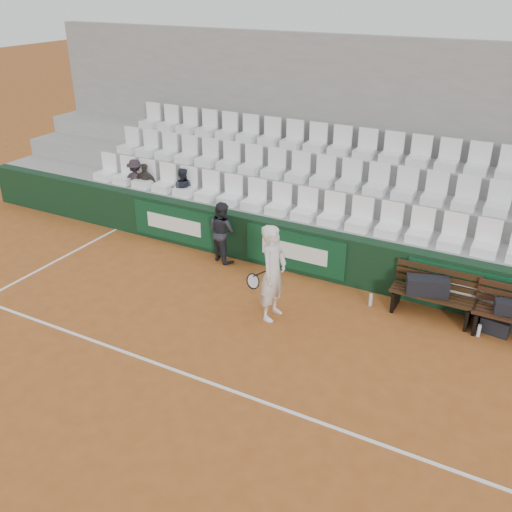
% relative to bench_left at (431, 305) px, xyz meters
% --- Properties ---
extents(ground, '(80.00, 80.00, 0.00)m').
position_rel_bench_left_xyz_m(ground, '(-2.67, -3.52, -0.23)').
color(ground, '#A15624').
rests_on(ground, ground).
extents(court_baseline, '(18.00, 0.06, 0.01)m').
position_rel_bench_left_xyz_m(court_baseline, '(-2.67, -3.52, -0.22)').
color(court_baseline, white).
rests_on(court_baseline, ground).
extents(back_barrier, '(18.00, 0.34, 1.00)m').
position_rel_bench_left_xyz_m(back_barrier, '(-2.60, 0.47, 0.28)').
color(back_barrier, black).
rests_on(back_barrier, ground).
extents(grandstand_tier_front, '(18.00, 0.95, 1.00)m').
position_rel_bench_left_xyz_m(grandstand_tier_front, '(-2.67, 1.10, 0.28)').
color(grandstand_tier_front, '#989895').
rests_on(grandstand_tier_front, ground).
extents(grandstand_tier_mid, '(18.00, 0.95, 1.45)m').
position_rel_bench_left_xyz_m(grandstand_tier_mid, '(-2.67, 2.05, 0.50)').
color(grandstand_tier_mid, gray).
rests_on(grandstand_tier_mid, ground).
extents(grandstand_tier_back, '(18.00, 0.95, 1.90)m').
position_rel_bench_left_xyz_m(grandstand_tier_back, '(-2.67, 3.00, 0.72)').
color(grandstand_tier_back, gray).
rests_on(grandstand_tier_back, ground).
extents(grandstand_rear_wall, '(18.00, 0.30, 4.40)m').
position_rel_bench_left_xyz_m(grandstand_rear_wall, '(-2.67, 3.63, 1.98)').
color(grandstand_rear_wall, gray).
rests_on(grandstand_rear_wall, ground).
extents(seat_row_front, '(11.90, 0.44, 0.63)m').
position_rel_bench_left_xyz_m(seat_row_front, '(-2.67, 0.93, 1.09)').
color(seat_row_front, white).
rests_on(seat_row_front, grandstand_tier_front).
extents(seat_row_mid, '(11.90, 0.44, 0.63)m').
position_rel_bench_left_xyz_m(seat_row_mid, '(-2.67, 1.88, 1.54)').
color(seat_row_mid, silver).
rests_on(seat_row_mid, grandstand_tier_mid).
extents(seat_row_back, '(11.90, 0.44, 0.63)m').
position_rel_bench_left_xyz_m(seat_row_back, '(-2.67, 2.83, 1.99)').
color(seat_row_back, silver).
rests_on(seat_row_back, grandstand_tier_back).
extents(bench_left, '(1.50, 0.56, 0.45)m').
position_rel_bench_left_xyz_m(bench_left, '(0.00, 0.00, 0.00)').
color(bench_left, '#331E0F').
rests_on(bench_left, ground).
extents(sports_bag_left, '(0.79, 0.53, 0.31)m').
position_rel_bench_left_xyz_m(sports_bag_left, '(-0.11, -0.03, 0.38)').
color(sports_bag_left, black).
rests_on(sports_bag_left, bench_left).
extents(sports_bag_right, '(0.54, 0.32, 0.23)m').
position_rel_bench_left_xyz_m(sports_bag_right, '(1.27, -0.06, 0.34)').
color(sports_bag_right, black).
rests_on(sports_bag_right, bench_right).
extents(sports_bag_ground, '(0.50, 0.35, 0.29)m').
position_rel_bench_left_xyz_m(sports_bag_ground, '(1.11, -0.01, -0.08)').
color(sports_bag_ground, black).
rests_on(sports_bag_ground, ground).
extents(water_bottle_near, '(0.07, 0.07, 0.24)m').
position_rel_bench_left_xyz_m(water_bottle_near, '(-1.07, -0.17, -0.10)').
color(water_bottle_near, '#B1C2C9').
rests_on(water_bottle_near, ground).
extents(water_bottle_far, '(0.06, 0.06, 0.23)m').
position_rel_bench_left_xyz_m(water_bottle_far, '(0.88, -0.27, -0.11)').
color(water_bottle_far, silver).
rests_on(water_bottle_far, ground).
extents(tennis_player, '(0.71, 0.66, 1.79)m').
position_rel_bench_left_xyz_m(tennis_player, '(-2.52, -1.38, 0.67)').
color(tennis_player, silver).
rests_on(tennis_player, ground).
extents(ball_kid, '(0.79, 0.70, 1.33)m').
position_rel_bench_left_xyz_m(ball_kid, '(-4.51, 0.17, 0.44)').
color(ball_kid, black).
rests_on(ball_kid, ground).
extents(spectator_a, '(0.78, 0.58, 1.07)m').
position_rel_bench_left_xyz_m(spectator_a, '(-7.45, 0.98, 1.31)').
color(spectator_a, black).
rests_on(spectator_a, grandstand_tier_front).
extents(spectator_b, '(0.63, 0.38, 1.01)m').
position_rel_bench_left_xyz_m(spectator_b, '(-7.14, 0.98, 1.28)').
color(spectator_b, '#2E2A25').
rests_on(spectator_b, grandstand_tier_front).
extents(spectator_c, '(0.63, 0.56, 1.06)m').
position_rel_bench_left_xyz_m(spectator_c, '(-6.08, 0.98, 1.31)').
color(spectator_c, '#1E222D').
rests_on(spectator_c, grandstand_tier_front).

